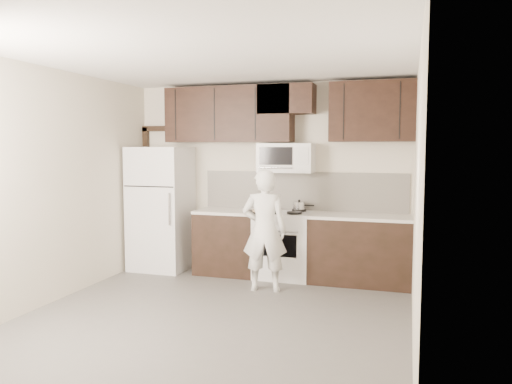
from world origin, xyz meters
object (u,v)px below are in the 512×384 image
at_px(stove, 284,244).
at_px(refrigerator, 161,208).
at_px(person, 264,230).
at_px(microwave, 286,158).

height_order(stove, refrigerator, refrigerator).
height_order(refrigerator, person, refrigerator).
distance_m(microwave, person, 1.21).
bearing_deg(refrigerator, stove, 1.51).
distance_m(stove, microwave, 1.20).
bearing_deg(stove, microwave, 90.10).
xyz_separation_m(stove, person, (-0.07, -0.70, 0.31)).
bearing_deg(refrigerator, microwave, 5.15).
relative_size(stove, refrigerator, 0.52).
xyz_separation_m(stove, microwave, (-0.00, 0.12, 1.19)).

